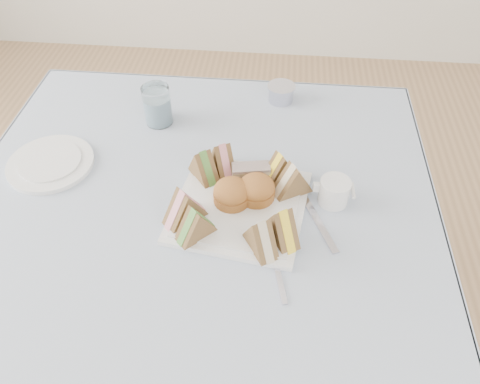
# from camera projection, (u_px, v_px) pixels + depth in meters

# --- Properties ---
(floor) EXTENTS (4.00, 4.00, 0.00)m
(floor) POSITION_uv_depth(u_px,v_px,m) (211.00, 366.00, 1.51)
(floor) COLOR #9E7751
(floor) RESTS_ON ground
(table) EXTENTS (0.90, 0.90, 0.74)m
(table) POSITION_uv_depth(u_px,v_px,m) (204.00, 306.00, 1.24)
(table) COLOR brown
(table) RESTS_ON floor
(tablecloth) EXTENTS (1.02, 1.02, 0.01)m
(tablecloth) POSITION_uv_depth(u_px,v_px,m) (195.00, 213.00, 0.98)
(tablecloth) COLOR #ACB8CB
(tablecloth) RESTS_ON table
(serving_plate) EXTENTS (0.30, 0.30, 0.01)m
(serving_plate) POSITION_uv_depth(u_px,v_px,m) (240.00, 207.00, 0.98)
(serving_plate) COLOR silver
(serving_plate) RESTS_ON tablecloth
(sandwich_fl_a) EXTENTS (0.09, 0.09, 0.08)m
(sandwich_fl_a) POSITION_uv_depth(u_px,v_px,m) (184.00, 206.00, 0.92)
(sandwich_fl_a) COLOR brown
(sandwich_fl_a) RESTS_ON serving_plate
(sandwich_fl_b) EXTENTS (0.08, 0.08, 0.07)m
(sandwich_fl_b) POSITION_uv_depth(u_px,v_px,m) (195.00, 222.00, 0.89)
(sandwich_fl_b) COLOR brown
(sandwich_fl_b) RESTS_ON serving_plate
(sandwich_fr_a) EXTENTS (0.08, 0.09, 0.08)m
(sandwich_fr_a) POSITION_uv_depth(u_px,v_px,m) (282.00, 224.00, 0.89)
(sandwich_fr_a) COLOR brown
(sandwich_fr_a) RESTS_ON serving_plate
(sandwich_fr_b) EXTENTS (0.08, 0.09, 0.07)m
(sandwich_fr_b) POSITION_uv_depth(u_px,v_px,m) (261.00, 235.00, 0.87)
(sandwich_fr_b) COLOR brown
(sandwich_fr_b) RESTS_ON serving_plate
(sandwich_bl_a) EXTENTS (0.08, 0.09, 0.07)m
(sandwich_bl_a) POSITION_uv_depth(u_px,v_px,m) (203.00, 164.00, 1.01)
(sandwich_bl_a) COLOR brown
(sandwich_bl_a) RESTS_ON serving_plate
(sandwich_bl_b) EXTENTS (0.07, 0.09, 0.07)m
(sandwich_bl_b) POSITION_uv_depth(u_px,v_px,m) (222.00, 157.00, 1.02)
(sandwich_bl_b) COLOR brown
(sandwich_bl_b) RESTS_ON serving_plate
(sandwich_br_a) EXTENTS (0.09, 0.08, 0.08)m
(sandwich_br_a) POSITION_uv_depth(u_px,v_px,m) (293.00, 179.00, 0.97)
(sandwich_br_a) COLOR brown
(sandwich_br_a) RESTS_ON serving_plate
(sandwich_br_b) EXTENTS (0.09, 0.08, 0.07)m
(sandwich_br_b) POSITION_uv_depth(u_px,v_px,m) (280.00, 167.00, 1.00)
(sandwich_br_b) COLOR brown
(sandwich_br_b) RESTS_ON serving_plate
(scone_left) EXTENTS (0.08, 0.08, 0.05)m
(scone_left) POSITION_uv_depth(u_px,v_px,m) (232.00, 193.00, 0.96)
(scone_left) COLOR #A3522B
(scone_left) RESTS_ON serving_plate
(scone_right) EXTENTS (0.10, 0.10, 0.05)m
(scone_right) POSITION_uv_depth(u_px,v_px,m) (257.00, 189.00, 0.97)
(scone_right) COLOR #A3522B
(scone_right) RESTS_ON serving_plate
(pastry_slice) EXTENTS (0.09, 0.05, 0.04)m
(pastry_slice) POSITION_uv_depth(u_px,v_px,m) (251.00, 173.00, 1.01)
(pastry_slice) COLOR tan
(pastry_slice) RESTS_ON serving_plate
(side_plate) EXTENTS (0.24, 0.24, 0.01)m
(side_plate) POSITION_uv_depth(u_px,v_px,m) (51.00, 163.00, 1.07)
(side_plate) COLOR silver
(side_plate) RESTS_ON tablecloth
(water_glass) EXTENTS (0.08, 0.08, 0.10)m
(water_glass) POSITION_uv_depth(u_px,v_px,m) (157.00, 105.00, 1.15)
(water_glass) COLOR white
(water_glass) RESTS_ON tablecloth
(tea_strainer) EXTENTS (0.08, 0.08, 0.04)m
(tea_strainer) POSITION_uv_depth(u_px,v_px,m) (281.00, 94.00, 1.24)
(tea_strainer) COLOR silver
(tea_strainer) RESTS_ON tablecloth
(knife) EXTENTS (0.09, 0.18, 0.00)m
(knife) POSITION_uv_depth(u_px,v_px,m) (316.00, 219.00, 0.96)
(knife) COLOR silver
(knife) RESTS_ON tablecloth
(fork) EXTENTS (0.05, 0.18, 0.00)m
(fork) POSITION_uv_depth(u_px,v_px,m) (275.00, 261.00, 0.88)
(fork) COLOR silver
(fork) RESTS_ON tablecloth
(creamer_jug) EXTENTS (0.07, 0.07, 0.06)m
(creamer_jug) POSITION_uv_depth(u_px,v_px,m) (334.00, 192.00, 0.98)
(creamer_jug) COLOR silver
(creamer_jug) RESTS_ON tablecloth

